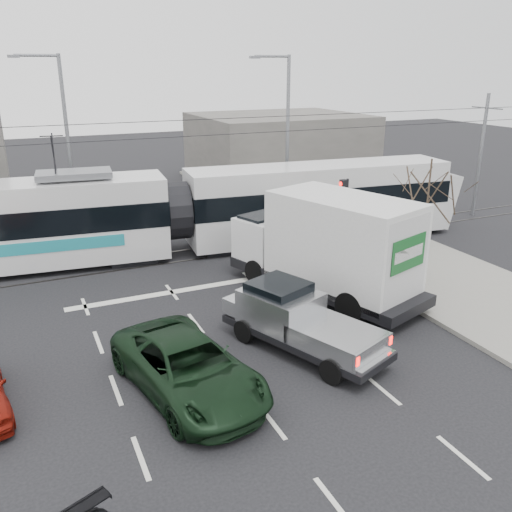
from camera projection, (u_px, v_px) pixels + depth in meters
name	position (u px, v px, depth m)	size (l,w,h in m)	color
ground	(278.00, 353.00, 16.84)	(120.00, 120.00, 0.00)	black
sidewalk_right	(493.00, 302.00, 20.31)	(6.00, 60.00, 0.15)	gray
rails	(183.00, 256.00, 25.43)	(60.00, 1.60, 0.03)	#33302D
building_right	(279.00, 148.00, 41.30)	(12.00, 10.00, 5.00)	slate
bare_tree	(428.00, 194.00, 20.68)	(2.40, 2.40, 5.00)	#47382B
traffic_signal	(344.00, 201.00, 24.03)	(0.44, 0.44, 3.60)	black
street_lamp_near	(285.00, 129.00, 30.02)	(2.38, 0.25, 9.00)	slate
street_lamp_far	(64.00, 136.00, 27.27)	(2.38, 0.25, 9.00)	slate
catenary	(179.00, 174.00, 24.14)	(60.00, 0.20, 7.00)	black
tram	(176.00, 212.00, 25.11)	(27.99, 5.66, 5.68)	silver
silver_pickup	(295.00, 318.00, 16.87)	(3.73, 5.79, 2.00)	black
box_truck	(328.00, 247.00, 20.42)	(5.12, 8.46, 4.00)	black
navy_pickup	(312.00, 258.00, 22.05)	(2.95, 5.20, 2.07)	black
green_car	(188.00, 367.00, 14.56)	(2.54, 5.52, 1.53)	black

